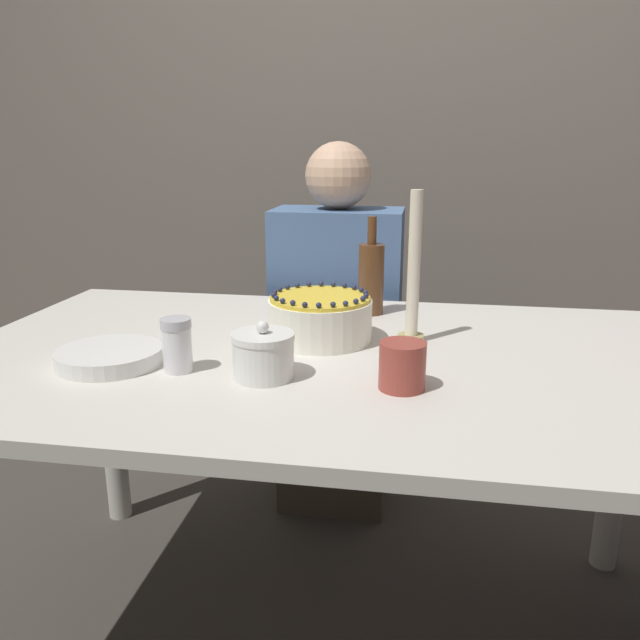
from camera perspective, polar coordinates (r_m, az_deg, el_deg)
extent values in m
plane|color=#3D3833|center=(1.70, 0.43, -27.24)|extent=(12.00, 12.00, 0.00)
cube|color=slate|center=(2.64, 5.63, 18.69)|extent=(8.00, 0.05, 2.60)
cube|color=beige|center=(1.32, 0.49, -3.65)|extent=(1.60, 0.96, 0.03)
cylinder|color=beige|center=(2.06, -18.55, -8.18)|extent=(0.07, 0.07, 0.71)
cylinder|color=beige|center=(1.91, 25.57, -10.86)|extent=(0.07, 0.07, 0.71)
cylinder|color=white|center=(1.39, 0.00, 0.00)|extent=(0.23, 0.23, 0.09)
cylinder|color=yellow|center=(1.38, 0.00, 2.01)|extent=(0.22, 0.22, 0.01)
sphere|color=#23284C|center=(1.36, 4.24, 2.24)|extent=(0.01, 0.01, 0.01)
sphere|color=#23284C|center=(1.39, 4.18, 2.52)|extent=(0.01, 0.01, 0.01)
sphere|color=#23284C|center=(1.42, 3.80, 2.78)|extent=(0.01, 0.01, 0.01)
sphere|color=#23284C|center=(1.44, 3.14, 3.00)|extent=(0.01, 0.01, 0.01)
sphere|color=#23284C|center=(1.46, 2.26, 3.18)|extent=(0.01, 0.01, 0.01)
sphere|color=#23284C|center=(1.47, 1.22, 3.29)|extent=(0.01, 0.01, 0.01)
sphere|color=#23284C|center=(1.48, 0.10, 3.33)|extent=(0.01, 0.01, 0.01)
sphere|color=#23284C|center=(1.47, -1.02, 3.30)|extent=(0.01, 0.01, 0.01)
sphere|color=#23284C|center=(1.46, -2.08, 3.20)|extent=(0.01, 0.01, 0.01)
sphere|color=#23284C|center=(1.44, -3.00, 3.04)|extent=(0.01, 0.01, 0.01)
sphere|color=#23284C|center=(1.42, -3.70, 2.82)|extent=(0.01, 0.01, 0.01)
sphere|color=#23284C|center=(1.40, -4.14, 2.57)|extent=(0.01, 0.01, 0.01)
sphere|color=#23284C|center=(1.37, -4.25, 2.29)|extent=(0.01, 0.01, 0.01)
sphere|color=#23284C|center=(1.34, -4.02, 2.01)|extent=(0.01, 0.01, 0.01)
sphere|color=#23284C|center=(1.32, -3.44, 1.76)|extent=(0.01, 0.01, 0.01)
sphere|color=#23284C|center=(1.30, -2.54, 1.55)|extent=(0.01, 0.01, 0.01)
sphere|color=#23284C|center=(1.28, -1.40, 1.41)|extent=(0.01, 0.01, 0.01)
sphere|color=#23284C|center=(1.28, -0.12, 1.36)|extent=(0.01, 0.01, 0.01)
sphere|color=#23284C|center=(1.28, 1.18, 1.39)|extent=(0.01, 0.01, 0.01)
sphere|color=#23284C|center=(1.29, 2.35, 1.52)|extent=(0.01, 0.01, 0.01)
sphere|color=#23284C|center=(1.31, 3.30, 1.72)|extent=(0.01, 0.01, 0.01)
sphere|color=#23284C|center=(1.34, 3.94, 1.96)|extent=(0.01, 0.01, 0.01)
cylinder|color=white|center=(1.17, -5.21, -3.53)|extent=(0.12, 0.12, 0.08)
cylinder|color=white|center=(1.16, -5.27, -1.50)|extent=(0.12, 0.12, 0.01)
sphere|color=white|center=(1.15, -5.29, -0.65)|extent=(0.02, 0.02, 0.02)
cylinder|color=white|center=(1.23, -12.91, -2.65)|extent=(0.06, 0.06, 0.09)
cylinder|color=silver|center=(1.22, -13.06, -0.29)|extent=(0.06, 0.06, 0.02)
cylinder|color=white|center=(1.32, -18.63, -3.67)|extent=(0.21, 0.21, 0.01)
cylinder|color=white|center=(1.32, -18.66, -3.34)|extent=(0.21, 0.21, 0.01)
cylinder|color=white|center=(1.31, -18.69, -3.01)|extent=(0.21, 0.21, 0.01)
cylinder|color=white|center=(1.31, -18.72, -2.68)|extent=(0.21, 0.21, 0.01)
cylinder|color=tan|center=(1.40, 8.32, -1.70)|extent=(0.06, 0.06, 0.02)
cylinder|color=silver|center=(1.36, 8.59, 5.04)|extent=(0.03, 0.03, 0.32)
cylinder|color=brown|center=(1.61, 4.68, 3.72)|extent=(0.07, 0.07, 0.18)
cylinder|color=brown|center=(1.59, 4.78, 8.16)|extent=(0.02, 0.02, 0.07)
cylinder|color=#993D33|center=(1.12, 7.53, -4.16)|extent=(0.08, 0.08, 0.09)
cube|color=#473D33|center=(2.14, 1.50, -10.17)|extent=(0.34, 0.34, 0.45)
cube|color=#4C6B99|center=(1.98, 1.60, 2.58)|extent=(0.40, 0.24, 0.52)
sphere|color=#D8AD8C|center=(1.93, 1.68, 13.07)|extent=(0.20, 0.20, 0.20)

